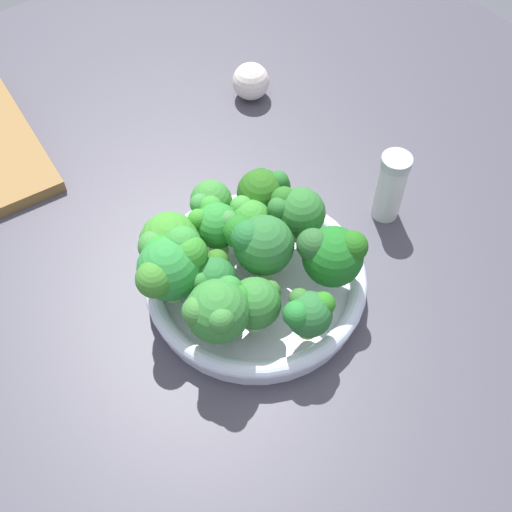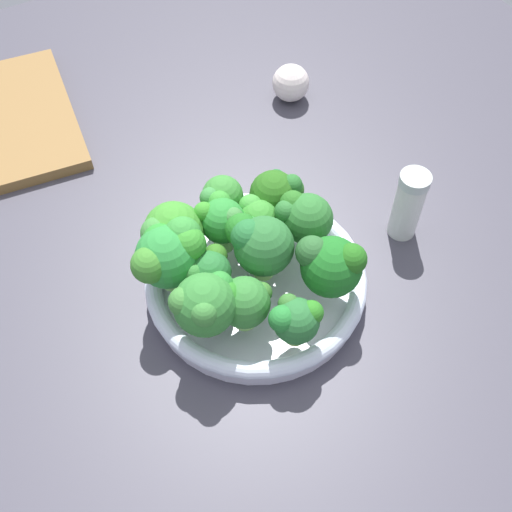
{
  "view_description": "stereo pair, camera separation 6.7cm",
  "coord_description": "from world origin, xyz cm",
  "px_view_note": "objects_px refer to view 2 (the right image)",
  "views": [
    {
      "loc": [
        34.61,
        -24.57,
        59.91
      ],
      "look_at": [
        3.85,
        0.6,
        6.42
      ],
      "focal_mm": 44.78,
      "sensor_mm": 36.0,
      "label": 1
    },
    {
      "loc": [
        38.38,
        -19.09,
        59.91
      ],
      "look_at": [
        3.85,
        0.6,
        6.42
      ],
      "focal_mm": 44.78,
      "sensor_mm": 36.0,
      "label": 2
    }
  ],
  "objects_px": {
    "broccoli_floret_3": "(259,244)",
    "pepper_shaker": "(408,205)",
    "broccoli_floret_12": "(170,234)",
    "broccoli_floret_6": "(295,319)",
    "broccoli_floret_9": "(170,254)",
    "bowl": "(256,281)",
    "broccoli_floret_11": "(204,304)",
    "broccoli_floret_10": "(221,197)",
    "broccoli_floret_2": "(277,193)",
    "broccoli_floret_4": "(331,265)",
    "broccoli_floret_8": "(222,220)",
    "garlic_bulb": "(291,83)",
    "broccoli_floret_0": "(304,217)",
    "cutting_board": "(9,120)",
    "broccoli_floret_5": "(243,302)",
    "broccoli_floret_7": "(256,218)",
    "broccoli_floret_1": "(209,271)"
  },
  "relations": [
    {
      "from": "broccoli_floret_3",
      "to": "pepper_shaker",
      "type": "height_order",
      "value": "broccoli_floret_3"
    },
    {
      "from": "broccoli_floret_12",
      "to": "broccoli_floret_6",
      "type": "bearing_deg",
      "value": 22.79
    },
    {
      "from": "broccoli_floret_6",
      "to": "broccoli_floret_9",
      "type": "relative_size",
      "value": 0.7
    },
    {
      "from": "bowl",
      "to": "broccoli_floret_11",
      "type": "distance_m",
      "value": 0.11
    },
    {
      "from": "broccoli_floret_3",
      "to": "broccoli_floret_10",
      "type": "height_order",
      "value": "broccoli_floret_3"
    },
    {
      "from": "bowl",
      "to": "broccoli_floret_2",
      "type": "xyz_separation_m",
      "value": [
        -0.06,
        0.06,
        0.05
      ]
    },
    {
      "from": "broccoli_floret_4",
      "to": "broccoli_floret_8",
      "type": "bearing_deg",
      "value": -146.91
    },
    {
      "from": "bowl",
      "to": "broccoli_floret_3",
      "type": "bearing_deg",
      "value": 87.4
    },
    {
      "from": "broccoli_floret_2",
      "to": "garlic_bulb",
      "type": "xyz_separation_m",
      "value": [
        -0.2,
        0.14,
        -0.04
      ]
    },
    {
      "from": "broccoli_floret_4",
      "to": "garlic_bulb",
      "type": "bearing_deg",
      "value": 154.75
    },
    {
      "from": "broccoli_floret_0",
      "to": "garlic_bulb",
      "type": "bearing_deg",
      "value": 150.9
    },
    {
      "from": "broccoli_floret_6",
      "to": "broccoli_floret_0",
      "type": "bearing_deg",
      "value": 143.9
    },
    {
      "from": "broccoli_floret_3",
      "to": "broccoli_floret_11",
      "type": "xyz_separation_m",
      "value": [
        0.04,
        -0.08,
        -0.0
      ]
    },
    {
      "from": "broccoli_floret_0",
      "to": "broccoli_floret_11",
      "type": "bearing_deg",
      "value": -71.42
    },
    {
      "from": "broccoli_floret_6",
      "to": "cutting_board",
      "type": "bearing_deg",
      "value": -162.78
    },
    {
      "from": "broccoli_floret_5",
      "to": "pepper_shaker",
      "type": "xyz_separation_m",
      "value": [
        -0.03,
        0.24,
        -0.02
      ]
    },
    {
      "from": "broccoli_floret_12",
      "to": "pepper_shaker",
      "type": "xyz_separation_m",
      "value": [
        0.07,
        0.26,
        -0.03
      ]
    },
    {
      "from": "broccoli_floret_10",
      "to": "cutting_board",
      "type": "bearing_deg",
      "value": -153.06
    },
    {
      "from": "broccoli_floret_5",
      "to": "broccoli_floret_7",
      "type": "xyz_separation_m",
      "value": [
        -0.09,
        0.06,
        -0.0
      ]
    },
    {
      "from": "broccoli_floret_2",
      "to": "broccoli_floret_0",
      "type": "bearing_deg",
      "value": 4.57
    },
    {
      "from": "broccoli_floret_9",
      "to": "cutting_board",
      "type": "xyz_separation_m",
      "value": [
        -0.37,
        -0.08,
        -0.08
      ]
    },
    {
      "from": "cutting_board",
      "to": "garlic_bulb",
      "type": "distance_m",
      "value": 0.39
    },
    {
      "from": "broccoli_floret_7",
      "to": "broccoli_floret_9",
      "type": "xyz_separation_m",
      "value": [
        0.01,
        -0.11,
        0.02
      ]
    },
    {
      "from": "broccoli_floret_2",
      "to": "broccoli_floret_4",
      "type": "relative_size",
      "value": 0.85
    },
    {
      "from": "broccoli_floret_3",
      "to": "bowl",
      "type": "bearing_deg",
      "value": -92.6
    },
    {
      "from": "broccoli_floret_0",
      "to": "broccoli_floret_11",
      "type": "relative_size",
      "value": 0.88
    },
    {
      "from": "broccoli_floret_4",
      "to": "pepper_shaker",
      "type": "xyz_separation_m",
      "value": [
        -0.04,
        0.14,
        -0.03
      ]
    },
    {
      "from": "broccoli_floret_10",
      "to": "garlic_bulb",
      "type": "distance_m",
      "value": 0.27
    },
    {
      "from": "cutting_board",
      "to": "broccoli_floret_5",
      "type": "bearing_deg",
      "value": 14.67
    },
    {
      "from": "broccoli_floret_10",
      "to": "broccoli_floret_12",
      "type": "xyz_separation_m",
      "value": [
        0.02,
        -0.07,
        0.01
      ]
    },
    {
      "from": "broccoli_floret_3",
      "to": "broccoli_floret_12",
      "type": "xyz_separation_m",
      "value": [
        -0.06,
        -0.07,
        -0.01
      ]
    },
    {
      "from": "broccoli_floret_3",
      "to": "broccoli_floret_6",
      "type": "distance_m",
      "value": 0.09
    },
    {
      "from": "broccoli_floret_1",
      "to": "broccoli_floret_11",
      "type": "relative_size",
      "value": 0.73
    },
    {
      "from": "broccoli_floret_11",
      "to": "pepper_shaker",
      "type": "distance_m",
      "value": 0.28
    },
    {
      "from": "broccoli_floret_3",
      "to": "broccoli_floret_8",
      "type": "height_order",
      "value": "broccoli_floret_3"
    },
    {
      "from": "broccoli_floret_3",
      "to": "broccoli_floret_6",
      "type": "relative_size",
      "value": 1.38
    },
    {
      "from": "bowl",
      "to": "broccoli_floret_11",
      "type": "relative_size",
      "value": 3.09
    },
    {
      "from": "cutting_board",
      "to": "broccoli_floret_2",
      "type": "bearing_deg",
      "value": 32.72
    },
    {
      "from": "broccoli_floret_0",
      "to": "broccoli_floret_10",
      "type": "distance_m",
      "value": 0.1
    },
    {
      "from": "broccoli_floret_1",
      "to": "broccoli_floret_4",
      "type": "xyz_separation_m",
      "value": [
        0.06,
        0.11,
        0.01
      ]
    },
    {
      "from": "broccoli_floret_3",
      "to": "broccoli_floret_11",
      "type": "height_order",
      "value": "same"
    },
    {
      "from": "broccoli_floret_1",
      "to": "broccoli_floret_9",
      "type": "bearing_deg",
      "value": -133.87
    },
    {
      "from": "broccoli_floret_0",
      "to": "broccoli_floret_2",
      "type": "xyz_separation_m",
      "value": [
        -0.05,
        -0.0,
        -0.01
      ]
    },
    {
      "from": "cutting_board",
      "to": "pepper_shaker",
      "type": "bearing_deg",
      "value": 40.26
    },
    {
      "from": "broccoli_floret_3",
      "to": "broccoli_floret_9",
      "type": "xyz_separation_m",
      "value": [
        -0.03,
        -0.09,
        0.0
      ]
    },
    {
      "from": "broccoli_floret_1",
      "to": "broccoli_floret_0",
      "type": "bearing_deg",
      "value": 93.53
    },
    {
      "from": "cutting_board",
      "to": "pepper_shaker",
      "type": "distance_m",
      "value": 0.55
    },
    {
      "from": "broccoli_floret_1",
      "to": "broccoli_floret_9",
      "type": "distance_m",
      "value": 0.04
    },
    {
      "from": "bowl",
      "to": "broccoli_floret_0",
      "type": "height_order",
      "value": "broccoli_floret_0"
    },
    {
      "from": "bowl",
      "to": "broccoli_floret_6",
      "type": "bearing_deg",
      "value": -4.16
    }
  ]
}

